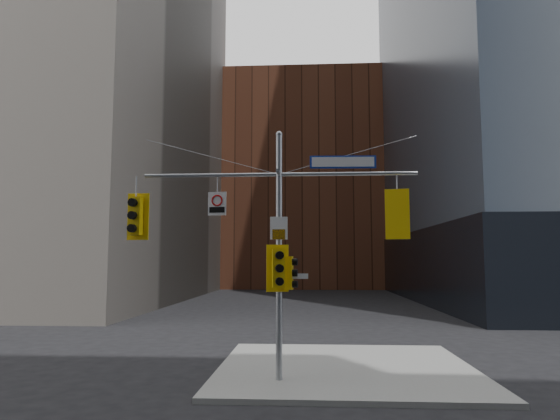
# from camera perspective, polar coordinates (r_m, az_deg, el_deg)

# --- Properties ---
(ground) EXTENTS (160.00, 160.00, 0.00)m
(ground) POSITION_cam_1_polar(r_m,az_deg,el_deg) (12.91, -0.70, -21.48)
(ground) COLOR black
(ground) RESTS_ON ground
(sidewalk_corner) EXTENTS (8.00, 8.00, 0.15)m
(sidewalk_corner) POSITION_cam_1_polar(r_m,az_deg,el_deg) (16.78, 7.49, -17.49)
(sidewalk_corner) COLOR gray
(sidewalk_corner) RESTS_ON ground
(brick_midrise) EXTENTS (26.00, 20.00, 28.00)m
(brick_midrise) POSITION_cam_1_polar(r_m,az_deg,el_deg) (71.18, 2.66, 2.70)
(brick_midrise) COLOR brown
(brick_midrise) RESTS_ON ground
(signal_assembly) EXTENTS (8.00, 0.80, 7.30)m
(signal_assembly) POSITION_cam_1_polar(r_m,az_deg,el_deg) (14.44, -0.11, -2.12)
(signal_assembly) COLOR #979A9F
(signal_assembly) RESTS_ON ground
(traffic_light_west_arm) EXTENTS (0.67, 0.56, 1.40)m
(traffic_light_west_arm) POSITION_cam_1_polar(r_m,az_deg,el_deg) (15.35, -16.18, -0.67)
(traffic_light_west_arm) COLOR yellow
(traffic_light_west_arm) RESTS_ON ground
(traffic_light_east_arm) EXTENTS (0.68, 0.61, 1.43)m
(traffic_light_east_arm) POSITION_cam_1_polar(r_m,az_deg,el_deg) (14.67, 13.29, -0.51)
(traffic_light_east_arm) COLOR yellow
(traffic_light_east_arm) RESTS_ON ground
(traffic_light_pole_side) EXTENTS (0.39, 0.33, 0.95)m
(traffic_light_pole_side) POSITION_cam_1_polar(r_m,az_deg,el_deg) (14.40, 1.17, -7.21)
(traffic_light_pole_side) COLOR yellow
(traffic_light_pole_side) RESTS_ON ground
(traffic_light_pole_front) EXTENTS (0.63, 0.58, 1.34)m
(traffic_light_pole_front) POSITION_cam_1_polar(r_m,az_deg,el_deg) (14.15, -0.18, -6.67)
(traffic_light_pole_front) COLOR yellow
(traffic_light_pole_front) RESTS_ON ground
(street_sign_blade) EXTENTS (1.93, 0.11, 0.37)m
(street_sign_blade) POSITION_cam_1_polar(r_m,az_deg,el_deg) (14.71, 7.20, 5.47)
(street_sign_blade) COLOR #112D9C
(street_sign_blade) RESTS_ON ground
(regulatory_sign_arm) EXTENTS (0.55, 0.11, 0.69)m
(regulatory_sign_arm) POSITION_cam_1_polar(r_m,az_deg,el_deg) (14.72, -7.20, 0.81)
(regulatory_sign_arm) COLOR silver
(regulatory_sign_arm) RESTS_ON ground
(regulatory_sign_pole) EXTENTS (0.50, 0.05, 0.66)m
(regulatory_sign_pole) POSITION_cam_1_polar(r_m,az_deg,el_deg) (14.33, -0.14, -2.16)
(regulatory_sign_pole) COLOR silver
(regulatory_sign_pole) RESTS_ON ground
(street_blade_ew) EXTENTS (0.77, 0.10, 0.15)m
(street_blade_ew) POSITION_cam_1_polar(r_m,az_deg,el_deg) (14.41, 1.69, -7.57)
(street_blade_ew) COLOR silver
(street_blade_ew) RESTS_ON ground
(street_blade_ns) EXTENTS (0.09, 0.82, 0.16)m
(street_blade_ns) POSITION_cam_1_polar(r_m,az_deg,el_deg) (14.88, -0.00, -7.82)
(street_blade_ns) COLOR #145926
(street_blade_ns) RESTS_ON ground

